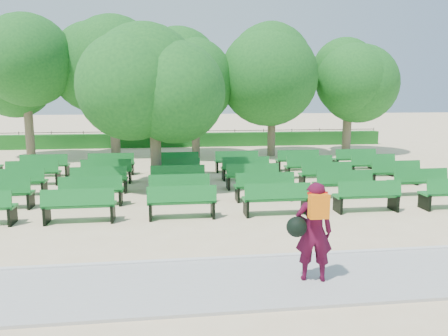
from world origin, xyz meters
name	(u,v)px	position (x,y,z in m)	size (l,w,h in m)	color
ground	(214,194)	(0.00, 0.00, 0.00)	(120.00, 120.00, 0.00)	beige
paving	(257,282)	(0.00, -7.40, 0.03)	(30.00, 2.20, 0.06)	#ABABA7
curb	(246,258)	(0.00, -6.25, 0.05)	(30.00, 0.12, 0.10)	silver
hedge	(191,140)	(0.00, 14.00, 0.45)	(26.00, 0.70, 0.90)	#175A19
fence	(191,146)	(0.00, 14.40, 0.00)	(26.00, 0.10, 1.02)	black
tree_line	(195,155)	(0.00, 10.00, 0.00)	(21.80, 6.80, 7.04)	#1A611D
bench_array	(178,188)	(-1.24, 0.69, 0.10)	(1.98, 0.75, 1.22)	#136F26
tree_among	(154,81)	(-2.02, 1.04, 3.96)	(4.11, 4.11, 5.82)	brown
person	(313,230)	(1.01, -7.51, 1.03)	(0.92, 0.59, 1.87)	#410920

